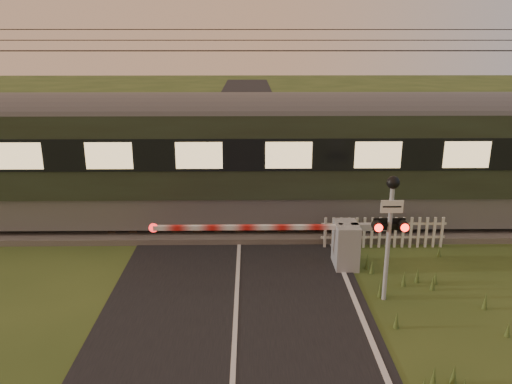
{
  "coord_description": "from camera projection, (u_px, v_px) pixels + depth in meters",
  "views": [
    {
      "loc": [
        0.32,
        -8.82,
        5.79
      ],
      "look_at": [
        0.48,
        3.2,
        2.13
      ],
      "focal_mm": 35.0,
      "sensor_mm": 36.0,
      "label": 1
    }
  ],
  "objects": [
    {
      "name": "track_bed",
      "position": [
        240.0,
        223.0,
        16.31
      ],
      "size": [
        140.0,
        3.4,
        0.39
      ],
      "color": "#47423D",
      "rests_on": "ground"
    },
    {
      "name": "road",
      "position": [
        235.0,
        345.0,
        9.89
      ],
      "size": [
        6.0,
        140.0,
        0.03
      ],
      "color": "black",
      "rests_on": "ground"
    },
    {
      "name": "ground",
      "position": [
        235.0,
        338.0,
        10.11
      ],
      "size": [
        160.0,
        160.0,
        0.0
      ],
      "primitive_type": "plane",
      "color": "#32481B",
      "rests_on": "ground"
    },
    {
      "name": "crossing_signal",
      "position": [
        390.0,
        217.0,
        11.05
      ],
      "size": [
        0.76,
        0.33,
        2.98
      ],
      "color": "gray",
      "rests_on": "ground"
    },
    {
      "name": "overhead_wires",
      "position": [
        238.0,
        43.0,
        14.67
      ],
      "size": [
        120.0,
        0.62,
        0.62
      ],
      "color": "black",
      "rests_on": "ground"
    },
    {
      "name": "boom_gate",
      "position": [
        337.0,
        243.0,
        13.19
      ],
      "size": [
        6.27,
        0.93,
        1.23
      ],
      "color": "gray",
      "rests_on": "ground"
    },
    {
      "name": "picket_fence",
      "position": [
        384.0,
        232.0,
        14.44
      ],
      "size": [
        3.62,
        0.08,
        0.93
      ],
      "color": "silver",
      "rests_on": "ground"
    }
  ]
}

